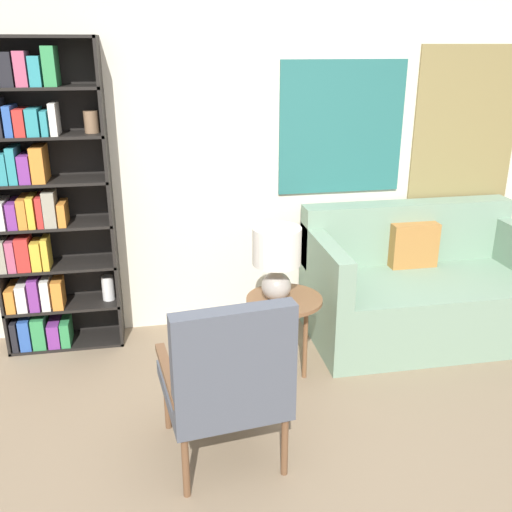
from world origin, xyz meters
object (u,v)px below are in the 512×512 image
(bookshelf, at_px, (39,205))
(couch, at_px, (419,289))
(table_lamp, at_px, (277,255))
(armchair, at_px, (227,377))
(side_table, at_px, (284,307))

(bookshelf, bearing_deg, couch, -6.33)
(couch, bearing_deg, table_lamp, -161.11)
(armchair, xyz_separation_m, side_table, (0.48, 0.82, -0.05))
(armchair, xyz_separation_m, table_lamp, (0.43, 0.81, 0.31))
(couch, distance_m, table_lamp, 1.36)
(bookshelf, height_order, armchair, bookshelf)
(bookshelf, xyz_separation_m, armchair, (1.07, -1.52, -0.52))
(side_table, distance_m, table_lamp, 0.37)
(couch, bearing_deg, armchair, -142.93)
(side_table, bearing_deg, couch, 19.46)
(armchair, relative_size, couch, 0.59)
(table_lamp, bearing_deg, bookshelf, 154.75)
(armchair, bearing_deg, couch, 37.07)
(couch, relative_size, side_table, 2.98)
(table_lamp, bearing_deg, armchair, -117.57)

